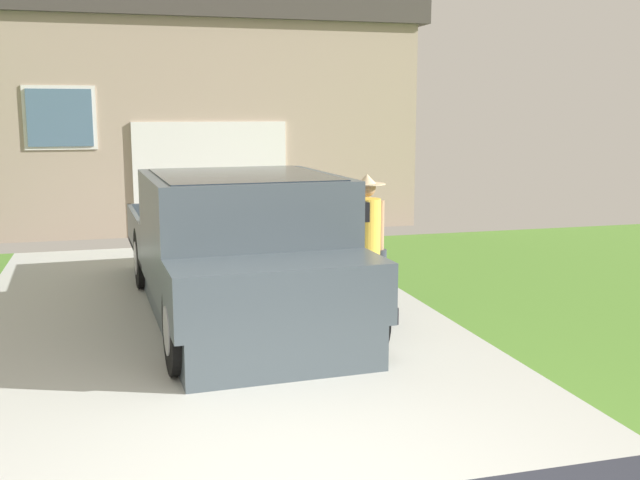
{
  "coord_description": "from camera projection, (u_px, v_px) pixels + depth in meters",
  "views": [
    {
      "loc": [
        -0.99,
        -4.01,
        2.31
      ],
      "look_at": [
        1.19,
        3.81,
        0.91
      ],
      "focal_mm": 42.04,
      "sensor_mm": 36.0,
      "label": 1
    }
  ],
  "objects": [
    {
      "name": "pickup_truck",
      "position": [
        238.0,
        252.0,
        8.37
      ],
      "size": [
        2.31,
        5.49,
        1.65
      ],
      "rotation": [
        0.0,
        0.0,
        3.18
      ],
      "color": "#434F56",
      "rests_on": "ground"
    },
    {
      "name": "person_with_hat",
      "position": [
        366.0,
        242.0,
        8.26
      ],
      "size": [
        0.5,
        0.4,
        1.63
      ],
      "rotation": [
        0.0,
        0.0,
        3.39
      ],
      "color": "#333842",
      "rests_on": "ground"
    },
    {
      "name": "handbag",
      "position": [
        380.0,
        314.0,
        8.21
      ],
      "size": [
        0.37,
        0.17,
        0.4
      ],
      "color": "#232328",
      "rests_on": "ground"
    },
    {
      "name": "house_with_garage",
      "position": [
        130.0,
        96.0,
        16.38
      ],
      "size": [
        11.34,
        6.5,
        5.19
      ],
      "color": "tan",
      "rests_on": "ground"
    }
  ]
}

